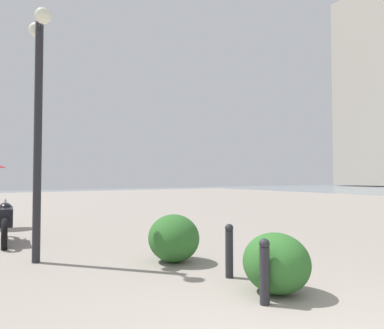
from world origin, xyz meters
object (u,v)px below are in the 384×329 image
(lamppost, at_px, (38,99))
(bollard_mid, at_px, (229,249))
(motorcycle, at_px, (5,221))
(bollard_near, at_px, (265,270))

(lamppost, distance_m, bollard_mid, 4.30)
(lamppost, xyz_separation_m, bollard_mid, (-2.60, -2.32, -2.52))
(lamppost, distance_m, motorcycle, 3.41)
(motorcycle, height_order, bollard_mid, motorcycle)
(lamppost, bearing_deg, bollard_mid, -138.22)
(motorcycle, height_order, bollard_near, motorcycle)
(lamppost, relative_size, motorcycle, 2.06)
(motorcycle, distance_m, bollard_mid, 5.62)
(lamppost, xyz_separation_m, bollard_near, (-3.71, -1.97, -2.53))
(lamppost, height_order, bollard_mid, lamppost)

